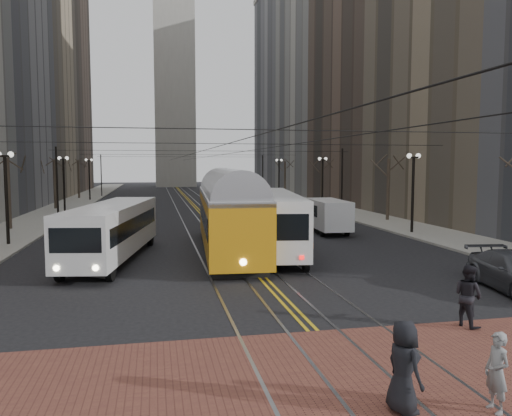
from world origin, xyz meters
name	(u,v)px	position (x,y,z in m)	size (l,w,h in m)	color
ground	(304,321)	(0.00, 0.00, 0.00)	(260.00, 260.00, 0.00)	black
sidewalk_left	(64,208)	(-15.00, 45.00, 0.07)	(5.00, 140.00, 0.15)	gray
sidewalk_right	(314,204)	(15.00, 45.00, 0.07)	(5.00, 140.00, 0.15)	gray
crosswalk_band	(351,371)	(0.00, -4.00, 0.01)	(25.00, 6.00, 0.01)	brown
streetcar_rails	(195,207)	(0.00, 45.00, 0.00)	(4.80, 130.00, 0.02)	gray
centre_lines	(195,207)	(0.00, 45.00, 0.01)	(0.42, 130.00, 0.01)	gold
building_left_far	(40,85)	(-25.50, 86.00, 20.00)	(16.00, 20.00, 40.00)	brown
building_right_mid	(390,72)	(25.50, 46.00, 17.00)	(16.00, 20.00, 34.00)	brown
building_right_midfar	(348,40)	(27.50, 66.00, 26.00)	(20.00, 20.00, 52.00)	#9C9A92
building_right_far	(302,92)	(25.50, 86.00, 20.00)	(16.00, 20.00, 40.00)	slate
clock_tower	(173,27)	(0.00, 102.00, 35.96)	(12.00, 12.00, 66.00)	#B2AFA5
lamp_posts	(209,190)	(0.00, 28.75, 2.80)	(27.60, 57.20, 5.60)	black
street_trees	(202,187)	(0.00, 35.25, 2.80)	(31.68, 53.28, 5.60)	#382D23
trolley_wires	(203,178)	(0.00, 34.83, 3.77)	(25.96, 120.00, 6.60)	black
transit_bus	(113,233)	(-6.90, 11.91, 1.49)	(2.49, 11.94, 2.98)	silver
streetcar	(228,220)	(-0.50, 13.47, 1.85)	(2.91, 15.69, 3.70)	orange
rear_bus	(270,223)	(1.80, 12.70, 1.72)	(2.86, 13.17, 3.44)	silver
cargo_van	(328,217)	(7.85, 19.68, 1.23)	(2.15, 5.58, 2.47)	white
sedan_grey	(260,206)	(5.80, 34.35, 0.83)	(1.96, 4.87, 1.66)	#3F4246
sedan_silver	(279,210)	(6.90, 30.66, 0.75)	(1.58, 4.54, 1.49)	#B2B5BB
pedestrian_a	(404,366)	(0.26, -6.13, 0.97)	(0.94, 0.61, 1.92)	black
pedestrian_b	(497,372)	(2.14, -6.50, 0.85)	(0.61, 0.40, 1.67)	gray
pedestrian_c	(468,295)	(4.91, -1.50, 0.99)	(0.95, 0.74, 1.96)	black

